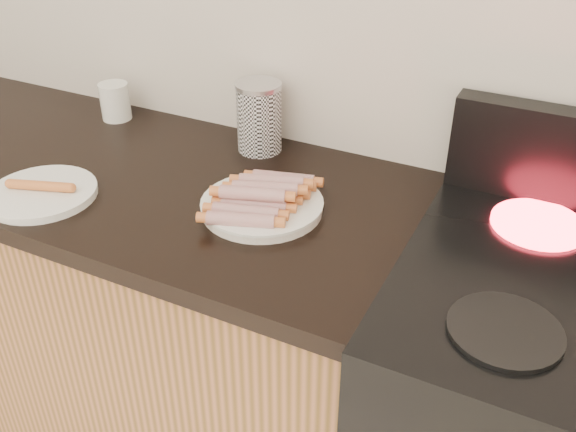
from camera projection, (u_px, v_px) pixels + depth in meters
The scene contains 9 objects.
cabinet_base at pixel (33, 280), 1.89m from camera, with size 2.20×0.59×0.86m, color #A1623F.
burner_near_left at pixel (505, 330), 1.00m from camera, with size 0.18×0.18×0.01m, color black.
burner_far_left at pixel (538, 224), 1.25m from camera, with size 0.18×0.18×0.01m, color #FF1E2D.
main_plate at pixel (262, 207), 1.32m from camera, with size 0.25×0.25×0.02m, color white.
side_plate at pixel (42, 193), 1.37m from camera, with size 0.23×0.23×0.02m, color silver.
hotdog_pile at pixel (262, 195), 1.31m from camera, with size 0.14×0.25×0.05m.
plain_sausages at pixel (40, 186), 1.36m from camera, with size 0.14×0.06×0.02m.
canister at pixel (259, 117), 1.52m from camera, with size 0.11×0.11×0.17m.
mug at pixel (115, 101), 1.70m from camera, with size 0.08×0.08×0.10m, color white.
Camera 1 is at (0.64, 0.69, 1.60)m, focal length 40.00 mm.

